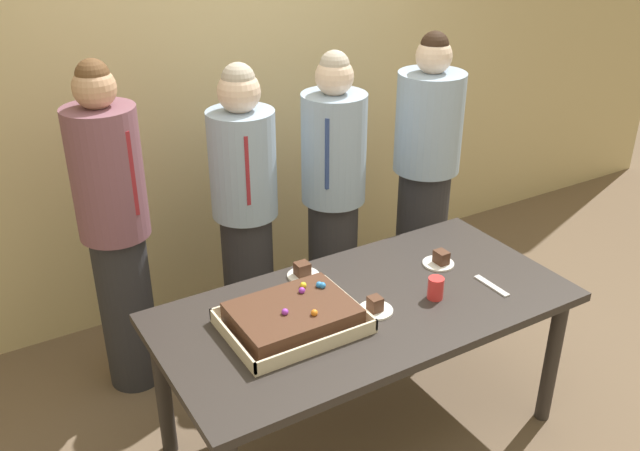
{
  "coord_description": "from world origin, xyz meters",
  "views": [
    {
      "loc": [
        -1.47,
        -2.06,
        2.38
      ],
      "look_at": [
        -0.14,
        0.15,
        1.08
      ],
      "focal_mm": 38.87,
      "sensor_mm": 36.0,
      "label": 1
    }
  ],
  "objects_px": {
    "party_table": "(365,320)",
    "person_far_right_suit": "(425,175)",
    "person_serving_front": "(245,209)",
    "cake_server_utensil": "(492,286)",
    "person_striped_tie_right": "(116,230)",
    "plated_slice_near_right": "(440,260)",
    "plated_slice_near_left": "(303,272)",
    "plated_slice_far_left": "(376,307)",
    "drink_cup_nearest": "(436,288)",
    "sheet_cake": "(293,317)",
    "person_green_shirt_behind": "(333,195)"
  },
  "relations": [
    {
      "from": "person_green_shirt_behind",
      "to": "cake_server_utensil",
      "type": "bearing_deg",
      "value": 51.31
    },
    {
      "from": "plated_slice_near_right",
      "to": "person_far_right_suit",
      "type": "xyz_separation_m",
      "value": [
        0.45,
        0.68,
        0.1
      ]
    },
    {
      "from": "party_table",
      "to": "person_striped_tie_right",
      "type": "bearing_deg",
      "value": 129.76
    },
    {
      "from": "party_table",
      "to": "person_green_shirt_behind",
      "type": "height_order",
      "value": "person_green_shirt_behind"
    },
    {
      "from": "plated_slice_near_right",
      "to": "cake_server_utensil",
      "type": "bearing_deg",
      "value": -75.14
    },
    {
      "from": "plated_slice_near_left",
      "to": "person_serving_front",
      "type": "bearing_deg",
      "value": 89.91
    },
    {
      "from": "sheet_cake",
      "to": "plated_slice_near_right",
      "type": "bearing_deg",
      "value": 6.03
    },
    {
      "from": "party_table",
      "to": "sheet_cake",
      "type": "xyz_separation_m",
      "value": [
        -0.36,
        0.01,
        0.13
      ]
    },
    {
      "from": "person_far_right_suit",
      "to": "party_table",
      "type": "bearing_deg",
      "value": 8.96
    },
    {
      "from": "plated_slice_near_left",
      "to": "person_striped_tie_right",
      "type": "distance_m",
      "value": 0.92
    },
    {
      "from": "plated_slice_near_left",
      "to": "person_far_right_suit",
      "type": "height_order",
      "value": "person_far_right_suit"
    },
    {
      "from": "party_table",
      "to": "cake_server_utensil",
      "type": "height_order",
      "value": "cake_server_utensil"
    },
    {
      "from": "person_serving_front",
      "to": "person_striped_tie_right",
      "type": "relative_size",
      "value": 0.94
    },
    {
      "from": "sheet_cake",
      "to": "person_far_right_suit",
      "type": "distance_m",
      "value": 1.51
    },
    {
      "from": "party_table",
      "to": "cake_server_utensil",
      "type": "bearing_deg",
      "value": -17.33
    },
    {
      "from": "person_serving_front",
      "to": "cake_server_utensil",
      "type": "bearing_deg",
      "value": 45.41
    },
    {
      "from": "drink_cup_nearest",
      "to": "person_green_shirt_behind",
      "type": "bearing_deg",
      "value": 85.23
    },
    {
      "from": "party_table",
      "to": "person_striped_tie_right",
      "type": "distance_m",
      "value": 1.26
    },
    {
      "from": "drink_cup_nearest",
      "to": "plated_slice_near_right",
      "type": "bearing_deg",
      "value": 46.46
    },
    {
      "from": "sheet_cake",
      "to": "plated_slice_far_left",
      "type": "xyz_separation_m",
      "value": [
        0.36,
        -0.08,
        -0.03
      ]
    },
    {
      "from": "plated_slice_near_right",
      "to": "drink_cup_nearest",
      "type": "height_order",
      "value": "drink_cup_nearest"
    },
    {
      "from": "cake_server_utensil",
      "to": "person_far_right_suit",
      "type": "height_order",
      "value": "person_far_right_suit"
    },
    {
      "from": "person_green_shirt_behind",
      "to": "person_striped_tie_right",
      "type": "bearing_deg",
      "value": -54.44
    },
    {
      "from": "drink_cup_nearest",
      "to": "cake_server_utensil",
      "type": "relative_size",
      "value": 0.5
    },
    {
      "from": "sheet_cake",
      "to": "plated_slice_near_left",
      "type": "relative_size",
      "value": 3.67
    },
    {
      "from": "person_striped_tie_right",
      "to": "person_serving_front",
      "type": "bearing_deg",
      "value": 64.51
    },
    {
      "from": "person_green_shirt_behind",
      "to": "plated_slice_far_left",
      "type": "bearing_deg",
      "value": 18.93
    },
    {
      "from": "plated_slice_far_left",
      "to": "person_far_right_suit",
      "type": "bearing_deg",
      "value": 42.22
    },
    {
      "from": "cake_server_utensil",
      "to": "person_green_shirt_behind",
      "type": "distance_m",
      "value": 1.05
    },
    {
      "from": "plated_slice_near_left",
      "to": "drink_cup_nearest",
      "type": "xyz_separation_m",
      "value": [
        0.41,
        -0.46,
        0.03
      ]
    },
    {
      "from": "party_table",
      "to": "drink_cup_nearest",
      "type": "height_order",
      "value": "drink_cup_nearest"
    },
    {
      "from": "person_serving_front",
      "to": "drink_cup_nearest",
      "type": "bearing_deg",
      "value": 34.89
    },
    {
      "from": "party_table",
      "to": "person_far_right_suit",
      "type": "relative_size",
      "value": 1.08
    },
    {
      "from": "person_serving_front",
      "to": "person_striped_tie_right",
      "type": "xyz_separation_m",
      "value": [
        -0.67,
        0.01,
        0.05
      ]
    },
    {
      "from": "plated_slice_far_left",
      "to": "drink_cup_nearest",
      "type": "xyz_separation_m",
      "value": [
        0.28,
        -0.05,
        0.03
      ]
    },
    {
      "from": "drink_cup_nearest",
      "to": "cake_server_utensil",
      "type": "bearing_deg",
      "value": -11.8
    },
    {
      "from": "sheet_cake",
      "to": "party_table",
      "type": "bearing_deg",
      "value": -1.63
    },
    {
      "from": "person_green_shirt_behind",
      "to": "person_far_right_suit",
      "type": "bearing_deg",
      "value": 123.32
    },
    {
      "from": "plated_slice_near_right",
      "to": "plated_slice_far_left",
      "type": "xyz_separation_m",
      "value": [
        -0.49,
        -0.17,
        -0.0
      ]
    },
    {
      "from": "person_green_shirt_behind",
      "to": "person_far_right_suit",
      "type": "relative_size",
      "value": 0.97
    },
    {
      "from": "drink_cup_nearest",
      "to": "person_far_right_suit",
      "type": "relative_size",
      "value": 0.06
    },
    {
      "from": "person_green_shirt_behind",
      "to": "plated_slice_near_right",
      "type": "bearing_deg",
      "value": 49.82
    },
    {
      "from": "person_serving_front",
      "to": "plated_slice_far_left",
      "type": "bearing_deg",
      "value": 20.82
    },
    {
      "from": "drink_cup_nearest",
      "to": "person_serving_front",
      "type": "height_order",
      "value": "person_serving_front"
    },
    {
      "from": "drink_cup_nearest",
      "to": "person_striped_tie_right",
      "type": "distance_m",
      "value": 1.52
    },
    {
      "from": "party_table",
      "to": "person_striped_tie_right",
      "type": "relative_size",
      "value": 1.07
    },
    {
      "from": "party_table",
      "to": "plated_slice_near_right",
      "type": "xyz_separation_m",
      "value": [
        0.49,
        0.1,
        0.11
      ]
    },
    {
      "from": "plated_slice_near_left",
      "to": "plated_slice_far_left",
      "type": "height_order",
      "value": "plated_slice_far_left"
    },
    {
      "from": "plated_slice_near_right",
      "to": "person_serving_front",
      "type": "bearing_deg",
      "value": 125.74
    },
    {
      "from": "plated_slice_near_right",
      "to": "person_far_right_suit",
      "type": "relative_size",
      "value": 0.09
    }
  ]
}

